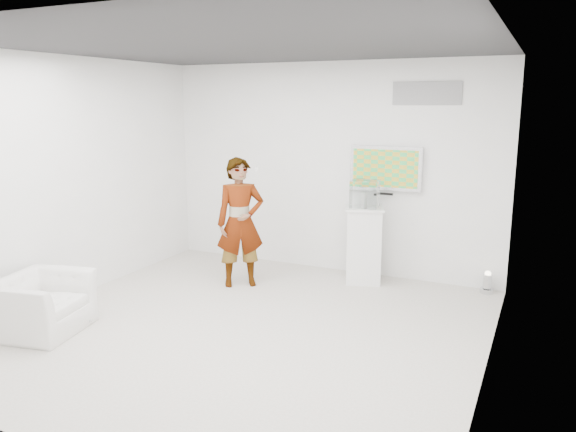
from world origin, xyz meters
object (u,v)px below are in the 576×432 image
object	(u,v)px
armchair	(41,304)
pedestal	(364,244)
tv	(386,168)
person	(240,223)
floor_uplight	(487,283)

from	to	relation	value
armchair	pedestal	world-z (taller)	pedestal
armchair	pedestal	xyz separation A→B (m)	(2.62, 3.13, 0.22)
tv	armchair	world-z (taller)	tv
person	pedestal	xyz separation A→B (m)	(1.45, 0.84, -0.34)
armchair	tv	bearing A→B (deg)	-50.46
armchair	floor_uplight	size ratio (longest dim) A/B	3.35
person	armchair	world-z (taller)	person
tv	floor_uplight	xyz separation A→B (m)	(1.43, -0.10, -1.41)
armchair	pedestal	distance (m)	4.09
tv	armchair	xyz separation A→B (m)	(-2.81, -3.45, -1.25)
person	floor_uplight	bearing A→B (deg)	-17.28
tv	person	xyz separation A→B (m)	(-1.64, -1.17, -0.68)
tv	armchair	size ratio (longest dim) A/B	1.07
tv	floor_uplight	distance (m)	2.01
tv	pedestal	distance (m)	1.09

